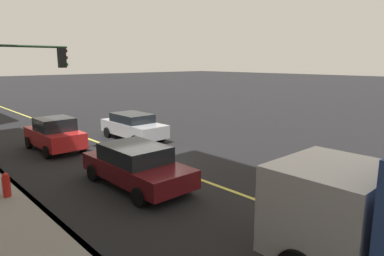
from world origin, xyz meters
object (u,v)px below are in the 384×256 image
object	(u,v)px
car_maroon	(136,165)
fire_hydrant	(6,187)
traffic_light_mast	(17,80)
car_silver	(133,126)
car_red	(55,134)

from	to	relation	value
car_maroon	fire_hydrant	size ratio (longest dim) A/B	4.93
traffic_light_mast	fire_hydrant	size ratio (longest dim) A/B	5.63
car_silver	fire_hydrant	world-z (taller)	car_silver
car_silver	traffic_light_mast	world-z (taller)	traffic_light_mast
car_red	fire_hydrant	bearing A→B (deg)	146.03
car_red	car_maroon	distance (m)	6.88
car_silver	traffic_light_mast	bearing A→B (deg)	98.05
car_silver	traffic_light_mast	size ratio (longest dim) A/B	0.84
car_red	traffic_light_mast	world-z (taller)	traffic_light_mast
car_maroon	car_silver	bearing A→B (deg)	-32.01
car_red	fire_hydrant	world-z (taller)	car_red
car_maroon	traffic_light_mast	bearing A→B (deg)	21.55
car_silver	fire_hydrant	size ratio (longest dim) A/B	4.71
car_red	car_silver	bearing A→B (deg)	-97.69
car_silver	car_red	bearing A→B (deg)	82.31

